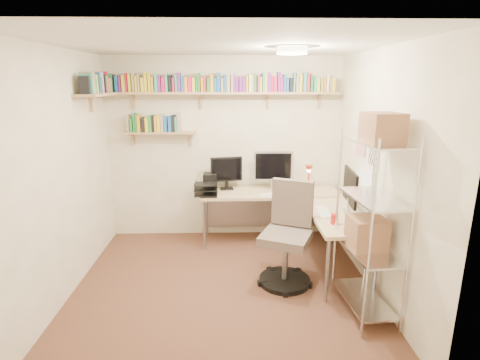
% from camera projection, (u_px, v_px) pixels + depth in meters
% --- Properties ---
extents(ground, '(3.20, 3.20, 0.00)m').
position_uv_depth(ground, '(223.00, 286.00, 4.09)').
color(ground, '#4E2F21').
rests_on(ground, ground).
extents(room_shell, '(3.24, 3.04, 2.52)m').
position_uv_depth(room_shell, '(222.00, 146.00, 3.70)').
color(room_shell, beige).
rests_on(room_shell, ground).
extents(wall_shelves, '(3.12, 1.09, 0.80)m').
position_uv_depth(wall_shelves, '(191.00, 93.00, 4.82)').
color(wall_shelves, tan).
rests_on(wall_shelves, ground).
extents(corner_desk, '(1.96, 1.85, 1.26)m').
position_uv_depth(corner_desk, '(276.00, 197.00, 4.84)').
color(corner_desk, '#CDB485').
rests_on(corner_desk, ground).
extents(office_chair, '(0.66, 0.66, 1.13)m').
position_uv_depth(office_chair, '(287.00, 241.00, 4.10)').
color(office_chair, black).
rests_on(office_chair, ground).
extents(wire_rack, '(0.44, 0.79, 1.92)m').
position_uv_depth(wire_rack, '(372.00, 200.00, 3.36)').
color(wire_rack, silver).
rests_on(wire_rack, ground).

